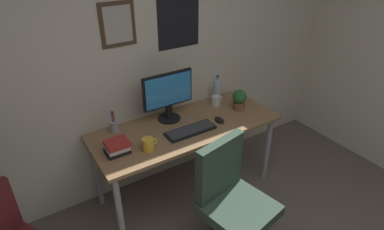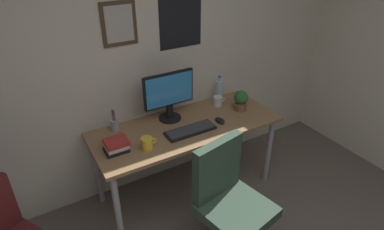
{
  "view_description": "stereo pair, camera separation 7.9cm",
  "coord_description": "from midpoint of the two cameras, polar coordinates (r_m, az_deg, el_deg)",
  "views": [
    {
      "loc": [
        -1.05,
        -0.31,
        2.2
      ],
      "look_at": [
        0.19,
        1.64,
        0.88
      ],
      "focal_mm": 30.54,
      "sensor_mm": 36.0,
      "label": 1
    },
    {
      "loc": [
        -0.98,
        -0.35,
        2.2
      ],
      "look_at": [
        0.19,
        1.64,
        0.88
      ],
      "focal_mm": 30.54,
      "sensor_mm": 36.0,
      "label": 2
    }
  ],
  "objects": [
    {
      "name": "computer_mouse",
      "position": [
        2.86,
        5.7,
        -0.94
      ],
      "size": [
        0.06,
        0.11,
        0.04
      ],
      "color": "black",
      "rests_on": "desk"
    },
    {
      "name": "potted_plant",
      "position": [
        3.04,
        9.27,
        2.63
      ],
      "size": [
        0.13,
        0.13,
        0.2
      ],
      "color": "brown",
      "rests_on": "desk"
    },
    {
      "name": "desk",
      "position": [
        2.85,
        -0.23,
        -3.17
      ],
      "size": [
        1.62,
        0.66,
        0.73
      ],
      "color": "#936D47",
      "rests_on": "ground_plane"
    },
    {
      "name": "book_stack_left",
      "position": [
        2.53,
        -12.22,
        -5.23
      ],
      "size": [
        0.18,
        0.16,
        0.09
      ],
      "color": "black",
      "rests_on": "desk"
    },
    {
      "name": "pen_cup",
      "position": [
        2.78,
        -12.55,
        -1.66
      ],
      "size": [
        0.07,
        0.07,
        0.2
      ],
      "color": "#9EA0A5",
      "rests_on": "desk"
    },
    {
      "name": "office_chair",
      "position": [
        2.43,
        7.35,
        -14.16
      ],
      "size": [
        0.58,
        0.57,
        0.95
      ],
      "color": "#334738",
      "rests_on": "ground_plane"
    },
    {
      "name": "monitor",
      "position": [
        2.8,
        -3.24,
        3.63
      ],
      "size": [
        0.46,
        0.2,
        0.43
      ],
      "color": "black",
      "rests_on": "desk"
    },
    {
      "name": "coffee_mug_far",
      "position": [
        3.12,
        5.26,
        2.44
      ],
      "size": [
        0.12,
        0.08,
        0.09
      ],
      "color": "white",
      "rests_on": "desk"
    },
    {
      "name": "keyboard",
      "position": [
        2.71,
        0.57,
        -2.71
      ],
      "size": [
        0.43,
        0.15,
        0.03
      ],
      "color": "black",
      "rests_on": "desk"
    },
    {
      "name": "coffee_mug_near",
      "position": [
        2.51,
        -6.96,
        -4.95
      ],
      "size": [
        0.13,
        0.09,
        0.1
      ],
      "color": "yellow",
      "rests_on": "desk"
    },
    {
      "name": "wall_back",
      "position": [
        2.83,
        -7.89,
        10.91
      ],
      "size": [
        4.4,
        0.1,
        2.6
      ],
      "color": "beige",
      "rests_on": "ground_plane"
    },
    {
      "name": "water_bottle",
      "position": [
        3.2,
        5.46,
        4.4
      ],
      "size": [
        0.07,
        0.07,
        0.25
      ],
      "color": "silver",
      "rests_on": "desk"
    }
  ]
}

